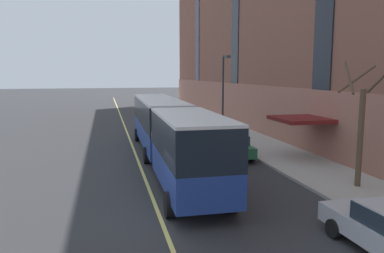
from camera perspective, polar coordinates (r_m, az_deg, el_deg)
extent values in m
plane|color=#303033|center=(14.72, -0.79, -13.66)|extent=(260.00, 260.00, 0.00)
cube|color=#ADA89E|center=(20.67, 21.21, -7.56)|extent=(4.34, 160.00, 0.15)
cube|color=maroon|center=(24.47, 16.34, 1.07)|extent=(3.20, 3.40, 0.24)
cube|color=#1E232B|center=(56.91, 0.84, 16.76)|extent=(0.10, 2.00, 19.37)
cube|color=navy|center=(26.59, -5.07, -0.95)|extent=(2.67, 12.06, 1.33)
cube|color=black|center=(26.40, -5.11, 2.23)|extent=(2.68, 12.06, 1.63)
cube|color=white|center=(26.32, -5.13, 4.13)|extent=(2.70, 12.06, 0.12)
cube|color=#19232D|center=(32.39, -6.49, 3.01)|extent=(2.34, 0.10, 1.22)
cube|color=orange|center=(32.34, -6.52, 4.42)|extent=(1.78, 0.08, 0.28)
cube|color=black|center=(32.63, -6.44, -0.29)|extent=(2.49, 0.15, 0.24)
cube|color=white|center=(32.52, -8.01, 0.09)|extent=(0.28, 0.06, 0.18)
cube|color=white|center=(32.70, -4.90, 0.19)|extent=(0.28, 0.06, 0.18)
cylinder|color=#595651|center=(20.10, -2.67, -1.52)|extent=(2.43, 1.03, 2.42)
cube|color=navy|center=(16.40, -0.22, -6.64)|extent=(2.62, 7.09, 1.33)
cube|color=black|center=(16.08, -0.23, -1.52)|extent=(2.63, 7.09, 1.63)
cube|color=white|center=(15.96, -0.23, 1.58)|extent=(2.64, 7.09, 0.12)
cylinder|color=black|center=(30.73, -8.43, -1.27)|extent=(0.31, 1.00, 1.00)
cylinder|color=black|center=(31.01, -3.73, -1.11)|extent=(0.31, 1.00, 1.00)
cylinder|color=black|center=(23.07, -7.01, -4.37)|extent=(0.31, 1.00, 1.00)
cylinder|color=black|center=(23.44, -0.80, -4.11)|extent=(0.31, 1.00, 1.00)
cylinder|color=black|center=(14.58, -3.55, -11.79)|extent=(0.31, 1.00, 1.00)
cylinder|color=black|center=(15.16, 6.17, -11.04)|extent=(0.31, 1.00, 1.00)
cube|color=#23603D|center=(24.61, 6.14, -3.23)|extent=(1.84, 4.41, 0.64)
cube|color=#232D38|center=(24.30, 6.32, -1.94)|extent=(1.58, 2.00, 0.56)
cube|color=#23603D|center=(24.25, 6.33, -1.24)|extent=(1.55, 1.91, 0.04)
cylinder|color=black|center=(25.70, 3.35, -3.44)|extent=(0.23, 0.64, 0.64)
cylinder|color=black|center=(26.21, 6.99, -3.26)|extent=(0.23, 0.64, 0.64)
cylinder|color=black|center=(23.15, 5.15, -4.75)|extent=(0.23, 0.64, 0.64)
cylinder|color=black|center=(23.71, 9.14, -4.51)|extent=(0.23, 0.64, 0.64)
cube|color=#23603D|center=(41.31, -1.75, 1.41)|extent=(1.77, 4.65, 0.64)
cube|color=#232D38|center=(41.02, -1.69, 2.20)|extent=(1.53, 2.10, 0.56)
cube|color=#23603D|center=(40.99, -1.69, 2.62)|extent=(1.50, 2.01, 0.04)
cylinder|color=black|center=(42.58, -3.26, 1.17)|extent=(0.23, 0.64, 0.64)
cylinder|color=black|center=(42.92, -1.05, 1.23)|extent=(0.23, 0.64, 0.64)
cylinder|color=black|center=(39.79, -2.50, 0.68)|extent=(0.23, 0.64, 0.64)
cylinder|color=black|center=(40.14, -0.15, 0.76)|extent=(0.23, 0.64, 0.64)
cylinder|color=black|center=(13.78, 20.76, -14.34)|extent=(0.23, 0.64, 0.64)
cylinder|color=black|center=(14.76, 26.23, -13.13)|extent=(0.23, 0.64, 0.64)
cylinder|color=brown|center=(19.20, 24.26, -1.63)|extent=(0.27, 0.27, 4.60)
cylinder|color=brown|center=(19.42, 26.65, 6.29)|extent=(0.21, 1.65, 1.25)
cylinder|color=brown|center=(19.74, 23.79, 6.63)|extent=(1.72, 0.56, 1.36)
cylinder|color=brown|center=(18.73, 22.79, 6.90)|extent=(0.54, 1.42, 1.51)
cylinder|color=#2D2D30|center=(32.21, 4.73, 4.68)|extent=(0.16, 0.16, 6.80)
cylinder|color=#2D2D30|center=(31.66, 5.11, 10.59)|extent=(0.10, 1.10, 0.10)
cube|color=#3D3D3F|center=(31.14, 5.43, 10.54)|extent=(0.36, 0.60, 0.20)
cube|color=#E0D66B|center=(17.35, -6.24, -10.27)|extent=(0.16, 140.00, 0.01)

